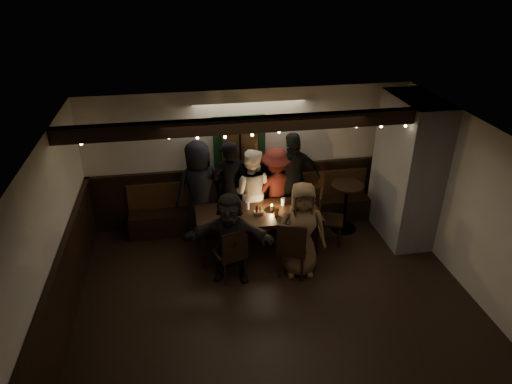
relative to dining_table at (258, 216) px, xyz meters
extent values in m
cube|color=black|center=(0.04, -1.40, -0.70)|extent=(6.00, 5.00, 0.01)
cube|color=black|center=(0.04, -1.40, 1.91)|extent=(6.00, 5.00, 0.01)
cube|color=silver|center=(0.04, 1.11, 0.61)|extent=(6.00, 0.01, 2.60)
cube|color=silver|center=(-2.97, -1.40, 0.61)|extent=(0.01, 5.00, 2.60)
cube|color=silver|center=(3.04, -1.40, 0.61)|extent=(0.01, 5.00, 2.60)
cube|color=black|center=(0.04, 1.08, -0.14)|extent=(6.00, 0.05, 1.10)
cube|color=black|center=(-2.94, -1.40, -0.14)|extent=(0.05, 5.00, 1.10)
cube|color=gray|center=(2.69, 0.10, 0.61)|extent=(0.70, 1.40, 2.60)
cube|color=black|center=(0.04, 0.83, -0.47)|extent=(4.60, 0.45, 0.45)
cube|color=#412A12|center=(0.04, 1.01, 0.01)|extent=(4.60, 0.06, 0.50)
cube|color=black|center=(-0.16, 1.04, 0.96)|extent=(0.95, 0.04, 1.00)
cube|color=#412A12|center=(-0.16, 0.98, 0.96)|extent=(0.64, 0.12, 0.76)
cube|color=black|center=(0.04, -0.40, 1.80)|extent=(6.00, 0.16, 0.22)
sphere|color=#FFE599|center=(-2.56, -0.42, 1.67)|extent=(0.04, 0.04, 0.04)
sphere|color=#FFE599|center=(-2.16, -0.42, 1.69)|extent=(0.04, 0.04, 0.04)
sphere|color=#FFE599|center=(-1.76, -0.42, 1.70)|extent=(0.04, 0.04, 0.04)
sphere|color=#FFE599|center=(-1.36, -0.42, 1.68)|extent=(0.04, 0.04, 0.04)
sphere|color=#FFE599|center=(-0.96, -0.42, 1.65)|extent=(0.04, 0.04, 0.04)
sphere|color=#FFE599|center=(-0.56, -0.42, 1.64)|extent=(0.04, 0.04, 0.04)
sphere|color=#FFE599|center=(-0.16, -0.42, 1.64)|extent=(0.04, 0.04, 0.04)
sphere|color=#FFE599|center=(0.24, -0.42, 1.67)|extent=(0.04, 0.04, 0.04)
sphere|color=#FFE599|center=(0.64, -0.42, 1.69)|extent=(0.04, 0.04, 0.04)
sphere|color=#FFE599|center=(1.04, -0.42, 1.70)|extent=(0.04, 0.04, 0.04)
sphere|color=#FFE599|center=(1.44, -0.42, 1.68)|extent=(0.04, 0.04, 0.04)
sphere|color=#FFE599|center=(1.84, -0.42, 1.65)|extent=(0.04, 0.04, 0.04)
sphere|color=#FFE599|center=(2.24, -0.42, 1.64)|extent=(0.04, 0.04, 0.04)
sphere|color=#FFE599|center=(2.64, -0.42, 1.65)|extent=(0.04, 0.04, 0.04)
cube|color=black|center=(0.00, 0.00, 0.03)|extent=(2.12, 0.91, 0.06)
cylinder|color=black|center=(-0.98, -0.37, -0.34)|extent=(0.07, 0.07, 0.70)
cylinder|color=black|center=(-0.98, 0.38, -0.34)|extent=(0.07, 0.07, 0.70)
cylinder|color=black|center=(0.98, -0.37, -0.34)|extent=(0.07, 0.07, 0.70)
cylinder|color=black|center=(0.98, 0.38, -0.34)|extent=(0.07, 0.07, 0.70)
cylinder|color=#BF7226|center=(-0.64, 0.07, 0.13)|extent=(0.07, 0.07, 0.14)
cylinder|color=#BF7226|center=(-0.38, -0.20, 0.13)|extent=(0.07, 0.07, 0.14)
cylinder|color=silver|center=(-0.16, 0.15, 0.13)|extent=(0.07, 0.07, 0.14)
cylinder|color=#BF7226|center=(0.29, -0.13, 0.13)|extent=(0.07, 0.07, 0.14)
cylinder|color=silver|center=(0.48, 0.18, 0.13)|extent=(0.07, 0.07, 0.14)
cylinder|color=#BF7226|center=(0.76, -0.19, 0.13)|extent=(0.07, 0.07, 0.14)
cylinder|color=white|center=(-0.46, -0.30, 0.07)|extent=(0.26, 0.26, 0.02)
cube|color=#B2B2B7|center=(0.00, -0.05, 0.09)|extent=(0.16, 0.10, 0.05)
cylinder|color=#990C0C|center=(-0.03, -0.05, 0.15)|extent=(0.04, 0.04, 0.16)
cylinder|color=gold|center=(0.03, -0.05, 0.15)|extent=(0.04, 0.04, 0.16)
cylinder|color=silver|center=(0.25, 0.05, 0.10)|extent=(0.05, 0.05, 0.08)
sphere|color=#FFB24C|center=(0.25, 0.05, 0.17)|extent=(0.03, 0.03, 0.03)
cube|color=black|center=(-0.57, -0.68, -0.24)|extent=(0.56, 0.56, 0.04)
cube|color=black|center=(-0.51, -0.86, 0.03)|extent=(0.43, 0.18, 0.50)
cylinder|color=black|center=(-0.47, -0.45, -0.48)|extent=(0.04, 0.04, 0.43)
cylinder|color=black|center=(-0.35, -0.78, -0.48)|extent=(0.04, 0.04, 0.43)
cylinder|color=black|center=(-0.80, -0.57, -0.48)|extent=(0.04, 0.04, 0.43)
cylinder|color=black|center=(-0.68, -0.90, -0.48)|extent=(0.04, 0.04, 0.43)
cube|color=black|center=(0.44, -0.74, -0.22)|extent=(0.61, 0.61, 0.04)
cube|color=black|center=(0.36, -0.94, 0.07)|extent=(0.44, 0.22, 0.53)
cylinder|color=black|center=(0.69, -0.65, -0.47)|extent=(0.04, 0.04, 0.45)
cylinder|color=black|center=(0.54, -0.99, -0.47)|extent=(0.04, 0.04, 0.45)
cylinder|color=black|center=(0.34, -0.50, -0.47)|extent=(0.04, 0.04, 0.45)
cylinder|color=black|center=(0.20, -0.84, -0.47)|extent=(0.04, 0.04, 0.45)
cube|color=black|center=(1.33, 0.04, -0.24)|extent=(0.57, 0.57, 0.04)
cube|color=black|center=(1.14, 0.11, 0.04)|extent=(0.20, 0.43, 0.51)
cylinder|color=black|center=(1.43, -0.20, -0.48)|extent=(0.04, 0.04, 0.43)
cylinder|color=black|center=(1.10, -0.07, -0.48)|extent=(0.04, 0.04, 0.43)
cylinder|color=black|center=(1.56, 0.14, -0.48)|extent=(0.04, 0.04, 0.43)
cylinder|color=black|center=(1.23, 0.27, -0.48)|extent=(0.04, 0.04, 0.43)
cylinder|color=black|center=(1.73, 0.40, -0.68)|extent=(0.48, 0.48, 0.03)
cylinder|color=black|center=(1.73, 0.40, -0.23)|extent=(0.07, 0.07, 0.93)
cylinder|color=black|center=(1.73, 0.40, 0.24)|extent=(0.59, 0.59, 0.04)
imported|color=black|center=(-0.94, 0.75, 0.22)|extent=(1.02, 0.82, 1.82)
imported|color=black|center=(-0.41, 0.64, 0.23)|extent=(0.75, 0.58, 1.84)
imported|color=white|center=(-0.01, 0.66, 0.13)|extent=(0.95, 0.83, 1.65)
imported|color=#5E1E18|center=(0.46, 0.75, 0.11)|extent=(1.15, 0.83, 1.60)
imported|color=black|center=(0.80, 0.77, 0.24)|extent=(1.14, 0.60, 1.87)
imported|color=black|center=(-0.56, -0.72, 0.08)|extent=(1.50, 0.82, 1.54)
imported|color=brown|center=(0.57, -0.74, 0.12)|extent=(0.84, 0.59, 1.63)
camera|label=1|loc=(-1.17, -6.62, 4.04)|focal=32.00mm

